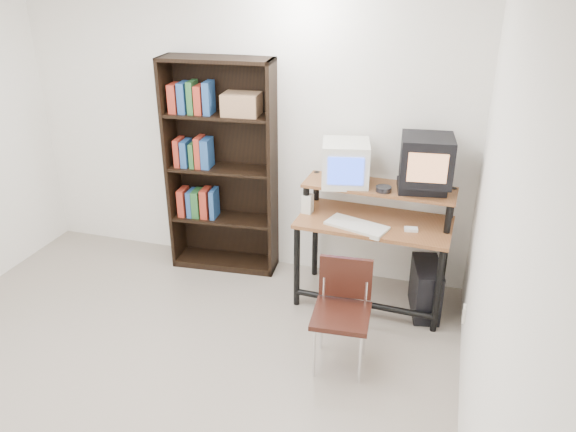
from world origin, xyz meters
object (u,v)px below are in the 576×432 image
(computer_desk, at_px, (374,225))
(crt_tv, at_px, (426,160))
(pc_tower, at_px, (425,288))
(school_chair, at_px, (343,304))
(crt_monitor, at_px, (345,163))
(bookshelf, at_px, (222,165))

(computer_desk, relative_size, crt_tv, 2.88)
(pc_tower, height_order, school_chair, school_chair)
(computer_desk, bearing_deg, school_chair, -92.54)
(crt_monitor, bearing_deg, crt_tv, -11.62)
(computer_desk, relative_size, pc_tower, 2.70)
(crt_monitor, height_order, school_chair, crt_monitor)
(crt_tv, distance_m, bookshelf, 1.75)
(crt_monitor, height_order, bookshelf, bookshelf)
(computer_desk, distance_m, crt_monitor, 0.54)
(pc_tower, bearing_deg, school_chair, -134.91)
(pc_tower, bearing_deg, crt_tv, 112.94)
(crt_monitor, xyz_separation_m, school_chair, (0.20, -0.94, -0.67))
(crt_tv, relative_size, bookshelf, 0.22)
(crt_tv, bearing_deg, crt_monitor, 173.78)
(bookshelf, bearing_deg, computer_desk, -14.42)
(crt_tv, bearing_deg, computer_desk, -169.48)
(crt_tv, height_order, school_chair, crt_tv)
(crt_tv, bearing_deg, bookshelf, 169.03)
(crt_monitor, xyz_separation_m, bookshelf, (-1.11, 0.14, -0.18))
(computer_desk, height_order, school_chair, computer_desk)
(crt_monitor, xyz_separation_m, pc_tower, (0.72, -0.15, -0.93))
(pc_tower, relative_size, bookshelf, 0.24)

